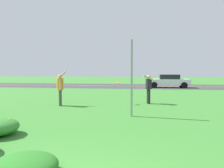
% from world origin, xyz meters
% --- Properties ---
extents(ground_plane, '(120.00, 120.00, 0.00)m').
position_xyz_m(ground_plane, '(0.00, 11.95, 0.00)').
color(ground_plane, '#387A2D').
extents(highway_strip, '(120.00, 8.81, 0.01)m').
position_xyz_m(highway_strip, '(0.00, 23.89, 0.00)').
color(highway_strip, '#38383A').
rests_on(highway_strip, ground).
extents(highway_center_stripe, '(120.00, 0.16, 0.00)m').
position_xyz_m(highway_center_stripe, '(0.00, 23.89, 0.01)').
color(highway_center_stripe, yellow).
rests_on(highway_center_stripe, ground).
extents(daylily_clump_mid_right, '(1.14, 1.09, 0.39)m').
position_xyz_m(daylily_clump_mid_right, '(-0.70, 1.02, 0.18)').
color(daylily_clump_mid_right, '#23661E').
rests_on(daylily_clump_mid_right, ground).
extents(sign_post_near_path, '(0.07, 0.10, 3.00)m').
position_xyz_m(sign_post_near_path, '(0.78, 6.15, 1.50)').
color(sign_post_near_path, '#93969B').
rests_on(sign_post_near_path, ground).
extents(person_thrower_orange_shirt, '(0.45, 0.56, 1.81)m').
position_xyz_m(person_thrower_orange_shirt, '(-3.02, 8.24, 0.98)').
color(person_thrower_orange_shirt, orange).
rests_on(person_thrower_orange_shirt, ground).
extents(person_catcher_dark_shirt, '(0.53, 0.58, 1.58)m').
position_xyz_m(person_catcher_dark_shirt, '(1.50, 9.64, 0.95)').
color(person_catcher_dark_shirt, '#232328').
rests_on(person_catcher_dark_shirt, ground).
extents(frisbee_orange, '(0.27, 0.27, 0.08)m').
position_xyz_m(frisbee_orange, '(-0.16, 9.24, 1.16)').
color(frisbee_orange, orange).
extents(car_white_center_left, '(4.50, 2.00, 1.45)m').
position_xyz_m(car_white_center_left, '(3.88, 21.91, 0.74)').
color(car_white_center_left, silver).
rests_on(car_white_center_left, ground).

